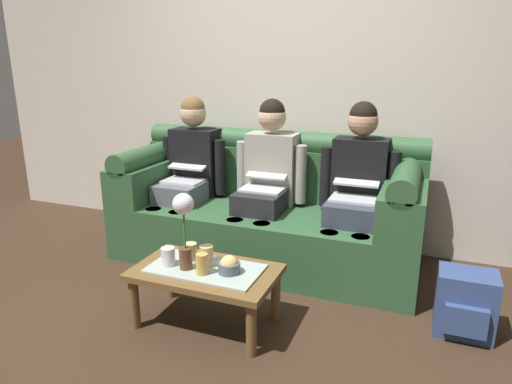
# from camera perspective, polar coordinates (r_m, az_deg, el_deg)

# --- Properties ---
(ground_plane) EXTENTS (14.00, 14.00, 0.00)m
(ground_plane) POSITION_cam_1_polar(r_m,az_deg,el_deg) (2.67, -7.70, -17.54)
(ground_plane) COLOR #382619
(back_wall_patterned) EXTENTS (6.00, 0.12, 2.90)m
(back_wall_patterned) POSITION_cam_1_polar(r_m,az_deg,el_deg) (3.80, 4.41, 15.60)
(back_wall_patterned) COLOR beige
(back_wall_patterned) RESTS_ON ground_plane
(couch) EXTENTS (2.27, 0.88, 0.96)m
(couch) POSITION_cam_1_polar(r_m,az_deg,el_deg) (3.48, 1.43, -2.50)
(couch) COLOR #2D5633
(couch) RESTS_ON ground_plane
(person_left) EXTENTS (0.56, 0.67, 1.22)m
(person_left) POSITION_cam_1_polar(r_m,az_deg,el_deg) (3.67, -8.42, 3.00)
(person_left) COLOR #595B66
(person_left) RESTS_ON ground_plane
(person_middle) EXTENTS (0.56, 0.67, 1.22)m
(person_middle) POSITION_cam_1_polar(r_m,az_deg,el_deg) (3.39, 1.44, 2.11)
(person_middle) COLOR #232326
(person_middle) RESTS_ON ground_plane
(person_right) EXTENTS (0.56, 0.67, 1.22)m
(person_right) POSITION_cam_1_polar(r_m,az_deg,el_deg) (3.23, 12.64, 1.02)
(person_right) COLOR #383D4C
(person_right) RESTS_ON ground_plane
(coffee_table) EXTENTS (0.82, 0.48, 0.35)m
(coffee_table) POSITION_cam_1_polar(r_m,az_deg,el_deg) (2.64, -6.39, -10.62)
(coffee_table) COLOR brown
(coffee_table) RESTS_ON ground_plane
(flower_vase) EXTENTS (0.12, 0.12, 0.44)m
(flower_vase) POSITION_cam_1_polar(r_m,az_deg,el_deg) (2.51, -9.10, -3.52)
(flower_vase) COLOR brown
(flower_vase) RESTS_ON coffee_table
(snack_bowl) EXTENTS (0.12, 0.12, 0.10)m
(snack_bowl) POSITION_cam_1_polar(r_m,az_deg,el_deg) (2.53, -3.41, -9.29)
(snack_bowl) COLOR #4C5666
(snack_bowl) RESTS_ON coffee_table
(cup_near_left) EXTENTS (0.07, 0.07, 0.10)m
(cup_near_left) POSITION_cam_1_polar(r_m,az_deg,el_deg) (2.70, -8.24, -7.47)
(cup_near_left) COLOR #DBB77A
(cup_near_left) RESTS_ON coffee_table
(cup_near_right) EXTENTS (0.07, 0.07, 0.12)m
(cup_near_right) POSITION_cam_1_polar(r_m,az_deg,el_deg) (2.52, -6.85, -9.01)
(cup_near_right) COLOR gold
(cup_near_right) RESTS_ON coffee_table
(cup_far_center) EXTENTS (0.08, 0.08, 0.12)m
(cup_far_center) POSITION_cam_1_polar(r_m,az_deg,el_deg) (2.60, -6.34, -8.05)
(cup_far_center) COLOR #DBB77A
(cup_far_center) RESTS_ON coffee_table
(cup_far_left) EXTENTS (0.08, 0.08, 0.11)m
(cup_far_left) POSITION_cam_1_polar(r_m,az_deg,el_deg) (2.65, -11.04, -8.00)
(cup_far_left) COLOR silver
(cup_far_left) RESTS_ON coffee_table
(backpack_right) EXTENTS (0.31, 0.28, 0.37)m
(backpack_right) POSITION_cam_1_polar(r_m,az_deg,el_deg) (2.83, 24.94, -12.73)
(backpack_right) COLOR #33477A
(backpack_right) RESTS_ON ground_plane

